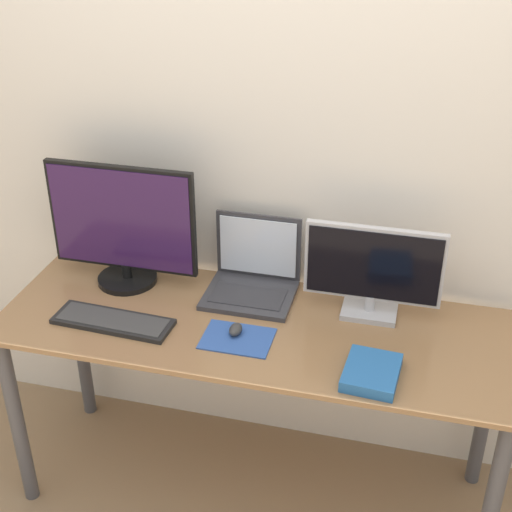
{
  "coord_description": "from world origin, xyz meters",
  "views": [
    {
      "loc": [
        0.49,
        -1.6,
        2.11
      ],
      "look_at": [
        -0.02,
        0.39,
        0.97
      ],
      "focal_mm": 50.0,
      "sensor_mm": 36.0,
      "label": 1
    }
  ],
  "objects_px": {
    "monitor_left": "(123,227)",
    "laptop": "(253,275)",
    "book": "(372,373)",
    "monitor_right": "(373,270)",
    "keyboard": "(113,321)",
    "mouse": "(236,329)"
  },
  "relations": [
    {
      "from": "monitor_left",
      "to": "laptop",
      "type": "relative_size",
      "value": 1.74
    },
    {
      "from": "monitor_left",
      "to": "book",
      "type": "height_order",
      "value": "monitor_left"
    },
    {
      "from": "monitor_right",
      "to": "book",
      "type": "relative_size",
      "value": 2.2
    },
    {
      "from": "keyboard",
      "to": "mouse",
      "type": "height_order",
      "value": "mouse"
    },
    {
      "from": "monitor_right",
      "to": "keyboard",
      "type": "bearing_deg",
      "value": -161.87
    },
    {
      "from": "laptop",
      "to": "mouse",
      "type": "distance_m",
      "value": 0.29
    },
    {
      "from": "monitor_right",
      "to": "keyboard",
      "type": "height_order",
      "value": "monitor_right"
    },
    {
      "from": "monitor_left",
      "to": "monitor_right",
      "type": "relative_size",
      "value": 1.18
    },
    {
      "from": "book",
      "to": "monitor_left",
      "type": "bearing_deg",
      "value": 159.82
    },
    {
      "from": "laptop",
      "to": "mouse",
      "type": "xyz_separation_m",
      "value": [
        0.01,
        -0.28,
        -0.04
      ]
    },
    {
      "from": "monitor_right",
      "to": "laptop",
      "type": "xyz_separation_m",
      "value": [
        -0.42,
        0.05,
        -0.11
      ]
    },
    {
      "from": "book",
      "to": "laptop",
      "type": "bearing_deg",
      "value": 139.94
    },
    {
      "from": "laptop",
      "to": "book",
      "type": "bearing_deg",
      "value": -40.06
    },
    {
      "from": "monitor_right",
      "to": "keyboard",
      "type": "xyz_separation_m",
      "value": [
        -0.82,
        -0.27,
        -0.16
      ]
    },
    {
      "from": "keyboard",
      "to": "monitor_right",
      "type": "bearing_deg",
      "value": 18.13
    },
    {
      "from": "laptop",
      "to": "book",
      "type": "height_order",
      "value": "laptop"
    },
    {
      "from": "monitor_left",
      "to": "mouse",
      "type": "bearing_deg",
      "value": -25.88
    },
    {
      "from": "keyboard",
      "to": "book",
      "type": "relative_size",
      "value": 1.98
    },
    {
      "from": "monitor_left",
      "to": "monitor_right",
      "type": "bearing_deg",
      "value": 0.01
    },
    {
      "from": "laptop",
      "to": "book",
      "type": "distance_m",
      "value": 0.61
    },
    {
      "from": "laptop",
      "to": "book",
      "type": "xyz_separation_m",
      "value": [
        0.47,
        -0.39,
        -0.05
      ]
    },
    {
      "from": "monitor_left",
      "to": "keyboard",
      "type": "height_order",
      "value": "monitor_left"
    }
  ]
}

